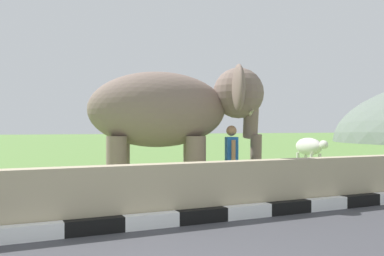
{
  "coord_description": "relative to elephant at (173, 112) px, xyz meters",
  "views": [
    {
      "loc": [
        -1.31,
        -3.02,
        1.6
      ],
      "look_at": [
        2.69,
        5.49,
        1.6
      ],
      "focal_mm": 40.23,
      "sensor_mm": 36.0,
      "label": 1
    }
  ],
  "objects": [
    {
      "name": "barrier_parapet",
      "position": [
        -0.43,
        -2.24,
        -1.46
      ],
      "size": [
        28.0,
        0.36,
        1.0
      ],
      "primitive_type": "cube",
      "color": "tan",
      "rests_on": "ground_plane"
    },
    {
      "name": "person_handler",
      "position": [
        1.1,
        -0.74,
        -1.04
      ],
      "size": [
        0.37,
        0.62,
        1.66
      ],
      "color": "navy",
      "rests_on": "ground_plane"
    },
    {
      "name": "cow_near",
      "position": [
        7.23,
        3.88,
        -1.09
      ],
      "size": [
        0.76,
        1.92,
        1.23
      ],
      "color": "beige",
      "rests_on": "ground_plane"
    },
    {
      "name": "striped_curb",
      "position": [
        -2.78,
        -2.54,
        -1.84
      ],
      "size": [
        16.2,
        0.2,
        0.24
      ],
      "color": "white",
      "rests_on": "ground_plane"
    },
    {
      "name": "elephant",
      "position": [
        0.0,
        0.0,
        0.0
      ],
      "size": [
        4.06,
        3.1,
        2.98
      ],
      "color": "#7C675D",
      "rests_on": "ground_plane"
    }
  ]
}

